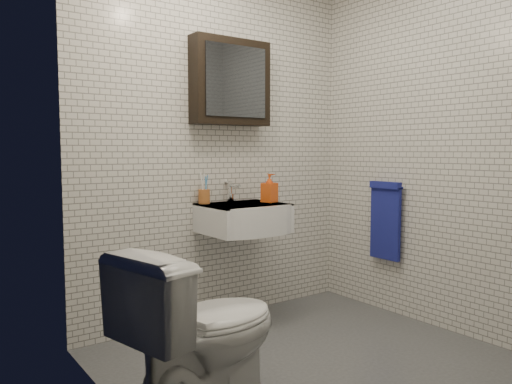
% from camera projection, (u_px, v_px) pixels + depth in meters
% --- Properties ---
extents(ground, '(2.20, 2.00, 0.01)m').
position_uv_depth(ground, '(312.00, 361.00, 2.88)').
color(ground, '#44474B').
rests_on(ground, ground).
extents(room_shell, '(2.22, 2.02, 2.51)m').
position_uv_depth(room_shell, '(314.00, 106.00, 2.76)').
color(room_shell, silver).
rests_on(room_shell, ground).
extents(washbasin, '(0.55, 0.50, 0.20)m').
position_uv_depth(washbasin, '(246.00, 218.00, 3.44)').
color(washbasin, white).
rests_on(washbasin, room_shell).
extents(faucet, '(0.06, 0.20, 0.15)m').
position_uv_depth(faucet, '(231.00, 193.00, 3.58)').
color(faucet, silver).
rests_on(faucet, washbasin).
extents(mirror_cabinet, '(0.60, 0.15, 0.60)m').
position_uv_depth(mirror_cabinet, '(231.00, 82.00, 3.52)').
color(mirror_cabinet, black).
rests_on(mirror_cabinet, room_shell).
extents(towel_rail, '(0.09, 0.30, 0.58)m').
position_uv_depth(towel_rail, '(385.00, 217.00, 3.71)').
color(towel_rail, silver).
rests_on(towel_rail, room_shell).
extents(toothbrush_cup, '(0.10, 0.10, 0.22)m').
position_uv_depth(toothbrush_cup, '(204.00, 196.00, 3.47)').
color(toothbrush_cup, '#AE612B').
rests_on(toothbrush_cup, washbasin).
extents(soap_bottle, '(0.11, 0.12, 0.21)m').
position_uv_depth(soap_bottle, '(269.00, 188.00, 3.56)').
color(soap_bottle, orange).
rests_on(soap_bottle, washbasin).
extents(toilet, '(0.87, 0.61, 0.80)m').
position_uv_depth(toilet, '(204.00, 332.00, 2.25)').
color(toilet, white).
rests_on(toilet, ground).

